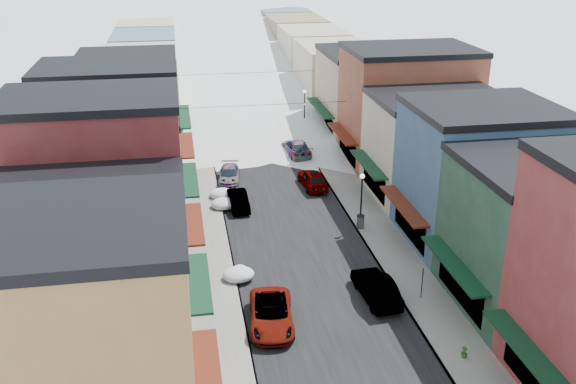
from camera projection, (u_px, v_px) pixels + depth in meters
name	position (u px, v px, depth m)	size (l,w,h in m)	color
road	(243.00, 113.00, 82.38)	(10.00, 160.00, 0.01)	black
sidewalk_left	(191.00, 115.00, 81.30)	(3.20, 160.00, 0.15)	gray
sidewalk_right	(294.00, 110.00, 83.40)	(3.20, 160.00, 0.15)	gray
curb_left	(204.00, 114.00, 81.55)	(0.10, 160.00, 0.15)	slate
curb_right	(282.00, 111.00, 83.15)	(0.10, 160.00, 0.15)	slate
bldg_l_yellow	(72.00, 342.00, 27.08)	(11.30, 8.70, 11.50)	#AD7A40
bldg_l_cream	(96.00, 266.00, 35.20)	(11.30, 8.20, 9.50)	beige
bldg_l_brick_near	(97.00, 188.00, 41.84)	(12.30, 8.20, 12.50)	maroon
bldg_l_grayblue	(117.00, 168.00, 50.33)	(11.30, 9.20, 9.00)	slate
bldg_l_brick_far	(112.00, 125.00, 57.98)	(13.30, 9.20, 11.00)	brown
bldg_l_tan	(130.00, 102.00, 67.44)	(11.30, 11.20, 10.00)	#8E7D5D
bldg_r_green	(543.00, 234.00, 38.94)	(11.30, 9.20, 9.50)	#1F412E
bldg_r_blue	(478.00, 175.00, 46.95)	(11.30, 9.20, 10.50)	#325172
bldg_r_cream	(437.00, 146.00, 55.51)	(12.30, 9.20, 9.00)	beige
bldg_r_brick_far	(408.00, 105.00, 63.32)	(13.30, 9.20, 11.50)	brown
bldg_r_tan	(368.00, 92.00, 72.65)	(11.30, 11.20, 9.50)	tan
distant_blocks	(227.00, 51.00, 101.81)	(34.00, 55.00, 8.00)	gray
overhead_cables	(254.00, 87.00, 68.63)	(16.40, 15.04, 0.04)	black
car_white_suv	(271.00, 314.00, 38.04)	(2.54, 5.50, 1.53)	silver
car_silver_sedan	(269.00, 308.00, 38.75)	(1.59, 3.95, 1.35)	#919298
car_dark_hatch	(239.00, 200.00, 54.06)	(1.49, 4.27, 1.41)	black
car_silver_wagon	(229.00, 175.00, 59.79)	(1.90, 4.67, 1.36)	#9D9EA5
car_green_sedan	(376.00, 287.00, 40.73)	(1.75, 5.03, 1.66)	black
car_gray_suv	(313.00, 179.00, 58.41)	(1.95, 4.86, 1.65)	#9DA0A6
car_black_sedan	(297.00, 148.00, 66.76)	(2.29, 5.64, 1.64)	black
car_lane_silver	(236.00, 118.00, 77.27)	(1.87, 4.66, 1.59)	#9D9FA5
car_lane_white	(238.00, 86.00, 93.10)	(2.67, 5.79, 1.61)	white
parking_sign	(422.00, 281.00, 40.43)	(0.06, 0.29, 2.10)	black
trash_can	(360.00, 221.00, 50.20)	(0.63, 0.63, 1.08)	#57595C
streetlamp_near	(362.00, 194.00, 49.47)	(0.37, 0.37, 4.47)	black
streetlamp_far	(305.00, 105.00, 73.80)	(0.40, 0.40, 4.76)	black
planter_far	(464.00, 352.00, 35.08)	(0.36, 0.36, 0.64)	#355D2A
snow_pile_near	(239.00, 274.00, 43.11)	(2.13, 2.51, 0.90)	white
snow_pile_mid	(224.00, 203.00, 54.13)	(2.19, 2.55, 0.93)	white
snow_pile_far	(222.00, 194.00, 56.19)	(2.14, 2.52, 0.91)	white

